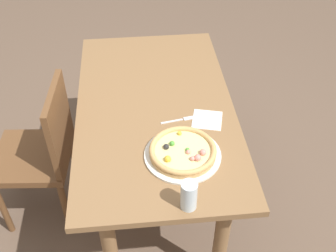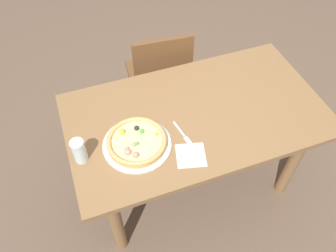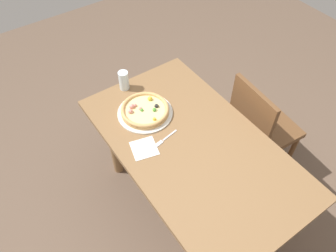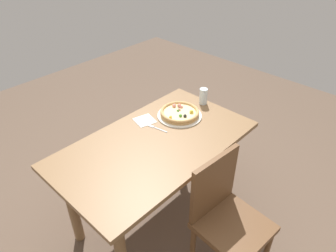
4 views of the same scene
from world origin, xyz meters
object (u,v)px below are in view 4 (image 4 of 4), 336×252
(dining_table, at_px, (155,155))
(fork, at_px, (156,128))
(napkin, at_px, (145,120))
(pizza, at_px, (180,113))
(chair_near, at_px, (226,215))
(plate, at_px, (180,115))
(drinking_glass, at_px, (203,96))

(dining_table, height_order, fork, fork)
(dining_table, distance_m, napkin, 0.30)
(pizza, relative_size, napkin, 2.11)
(dining_table, xyz_separation_m, chair_near, (0.01, -0.61, -0.14))
(chair_near, xyz_separation_m, fork, (0.12, 0.72, 0.26))
(dining_table, height_order, plate, plate)
(chair_near, height_order, drinking_glass, chair_near)
(napkin, bearing_deg, chair_near, -98.53)
(drinking_glass, distance_m, napkin, 0.53)
(dining_table, xyz_separation_m, napkin, (0.13, 0.24, 0.12))
(plate, bearing_deg, napkin, 146.62)
(dining_table, bearing_deg, plate, 14.64)
(dining_table, relative_size, chair_near, 1.60)
(chair_near, height_order, plate, chair_near)
(drinking_glass, relative_size, napkin, 0.93)
(chair_near, xyz_separation_m, plate, (0.35, 0.70, 0.26))
(fork, distance_m, napkin, 0.13)
(napkin, bearing_deg, pizza, -33.25)
(plate, relative_size, fork, 2.06)
(drinking_glass, bearing_deg, dining_table, -172.64)
(pizza, distance_m, napkin, 0.27)
(pizza, distance_m, fork, 0.24)
(fork, relative_size, napkin, 1.18)
(dining_table, distance_m, fork, 0.20)
(fork, bearing_deg, dining_table, 123.16)
(dining_table, xyz_separation_m, drinking_glass, (0.63, 0.08, 0.18))
(plate, bearing_deg, chair_near, -116.76)
(chair_near, distance_m, plate, 0.83)
(chair_near, relative_size, fork, 5.23)
(plate, bearing_deg, pizza, 18.39)
(pizza, xyz_separation_m, drinking_glass, (0.27, -0.01, 0.03))
(pizza, height_order, fork, pizza)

